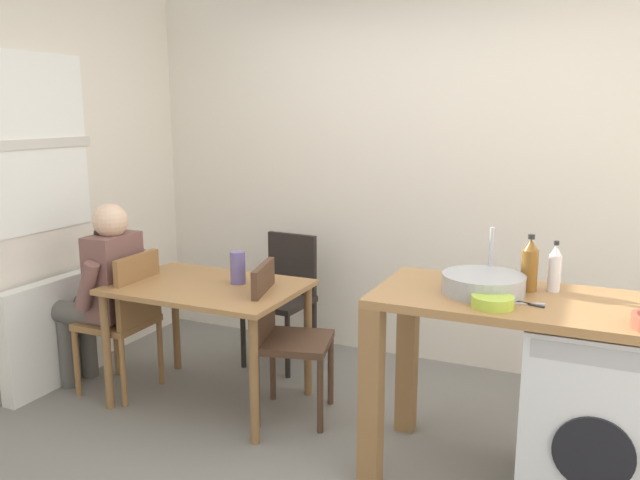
% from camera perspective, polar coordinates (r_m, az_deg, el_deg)
% --- Properties ---
extents(ground_plane, '(5.46, 5.46, 0.00)m').
position_cam_1_polar(ground_plane, '(3.30, 0.25, -20.59)').
color(ground_plane, slate).
extents(wall_back, '(4.60, 0.10, 2.70)m').
position_cam_1_polar(wall_back, '(4.47, 9.56, 6.19)').
color(wall_back, silver).
rests_on(wall_back, ground_plane).
extents(radiator, '(0.10, 0.80, 0.70)m').
position_cam_1_polar(radiator, '(4.48, -22.51, -7.63)').
color(radiator, white).
rests_on(radiator, ground_plane).
extents(dining_table, '(1.10, 0.76, 0.74)m').
position_cam_1_polar(dining_table, '(3.87, -9.94, -5.32)').
color(dining_table, '#9E7042').
rests_on(dining_table, ground_plane).
extents(chair_person_seat, '(0.41, 0.41, 0.90)m').
position_cam_1_polar(chair_person_seat, '(4.16, -16.91, -6.41)').
color(chair_person_seat, olive).
rests_on(chair_person_seat, ground_plane).
extents(chair_opposite, '(0.49, 0.49, 0.90)m').
position_cam_1_polar(chair_opposite, '(3.70, -3.40, -8.16)').
color(chair_opposite, '#4C3323').
rests_on(chair_opposite, ground_plane).
extents(chair_spare_by_wall, '(0.43, 0.43, 0.90)m').
position_cam_1_polar(chair_spare_by_wall, '(4.49, -3.19, -4.58)').
color(chair_spare_by_wall, black).
rests_on(chair_spare_by_wall, ground_plane).
extents(seated_person, '(0.50, 0.51, 1.20)m').
position_cam_1_polar(seated_person, '(4.22, -18.72, -3.96)').
color(seated_person, '#595651').
rests_on(seated_person, ground_plane).
extents(kitchen_counter, '(1.50, 0.68, 0.92)m').
position_cam_1_polar(kitchen_counter, '(3.11, 15.11, -7.51)').
color(kitchen_counter, '#9E7042').
rests_on(kitchen_counter, ground_plane).
extents(washing_machine, '(0.60, 0.61, 0.86)m').
position_cam_1_polar(washing_machine, '(3.20, 23.40, -13.94)').
color(washing_machine, silver).
rests_on(washing_machine, ground_plane).
extents(sink_basin, '(0.38, 0.38, 0.09)m').
position_cam_1_polar(sink_basin, '(3.06, 14.35, -3.80)').
color(sink_basin, '#9EA0A5').
rests_on(sink_basin, kitchen_counter).
extents(tap, '(0.02, 0.02, 0.28)m').
position_cam_1_polar(tap, '(3.21, 15.02, -1.37)').
color(tap, '#B2B2B7').
rests_on(tap, kitchen_counter).
extents(bottle_tall_green, '(0.08, 0.08, 0.27)m').
position_cam_1_polar(bottle_tall_green, '(3.15, 18.19, -2.16)').
color(bottle_tall_green, brown).
rests_on(bottle_tall_green, kitchen_counter).
extents(bottle_squat_brown, '(0.06, 0.06, 0.24)m').
position_cam_1_polar(bottle_squat_brown, '(3.18, 20.20, -2.41)').
color(bottle_squat_brown, silver).
rests_on(bottle_squat_brown, kitchen_counter).
extents(mixing_bowl, '(0.18, 0.18, 0.05)m').
position_cam_1_polar(mixing_bowl, '(2.86, 15.15, -5.26)').
color(mixing_bowl, '#A8C63D').
rests_on(mixing_bowl, kitchen_counter).
extents(vase, '(0.09, 0.09, 0.19)m').
position_cam_1_polar(vase, '(3.82, -7.34, -2.45)').
color(vase, slate).
rests_on(vase, dining_table).
extents(scissors, '(0.15, 0.06, 0.01)m').
position_cam_1_polar(scissors, '(2.95, 18.04, -5.43)').
color(scissors, '#B2B2B7').
rests_on(scissors, kitchen_counter).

